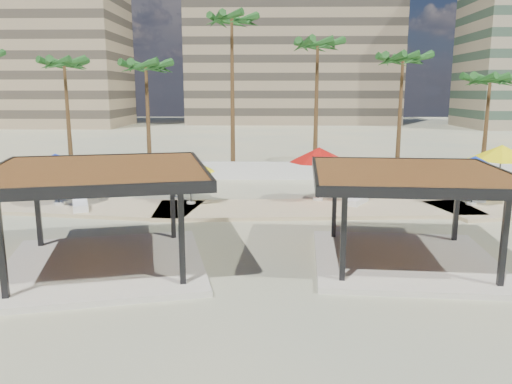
# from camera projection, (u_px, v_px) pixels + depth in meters

# --- Properties ---
(ground) EXTENTS (200.00, 200.00, 0.00)m
(ground) POSITION_uv_depth(u_px,v_px,m) (279.00, 255.00, 18.43)
(ground) COLOR #CBBB86
(ground) RESTS_ON ground
(promenade) EXTENTS (44.45, 7.97, 0.24)m
(promenade) POSITION_uv_depth(u_px,v_px,m) (314.00, 206.00, 25.88)
(promenade) COLOR #C6B284
(promenade) RESTS_ON ground
(boundary_wall) EXTENTS (56.00, 0.30, 1.20)m
(boundary_wall) POSITION_uv_depth(u_px,v_px,m) (274.00, 171.00, 33.99)
(boundary_wall) COLOR silver
(boundary_wall) RESTS_ON ground
(building_west) EXTENTS (34.00, 16.00, 32.40)m
(building_west) POSITION_uv_depth(u_px,v_px,m) (19.00, 34.00, 82.97)
(building_west) COLOR #937F60
(building_west) RESTS_ON ground
(building_mid) EXTENTS (38.00, 16.00, 30.40)m
(building_mid) POSITION_uv_depth(u_px,v_px,m) (292.00, 45.00, 91.92)
(building_mid) COLOR #847259
(building_mid) RESTS_ON ground
(pavilion_central) EXTENTS (6.97, 6.97, 3.30)m
(pavilion_central) POSITION_uv_depth(u_px,v_px,m) (408.00, 208.00, 17.19)
(pavilion_central) COLOR beige
(pavilion_central) RESTS_ON ground
(pavilion_west) EXTENTS (8.33, 8.33, 3.50)m
(pavilion_west) POSITION_uv_depth(u_px,v_px,m) (101.00, 209.00, 16.65)
(pavilion_west) COLOR beige
(pavilion_west) RESTS_ON ground
(umbrella_a) EXTENTS (3.05, 3.05, 2.67)m
(umbrella_a) POSITION_uv_depth(u_px,v_px,m) (56.00, 161.00, 25.21)
(umbrella_a) COLOR beige
(umbrella_a) RESTS_ON promenade
(umbrella_b) EXTENTS (2.96, 2.96, 2.33)m
(umbrella_b) POSITION_uv_depth(u_px,v_px,m) (190.00, 165.00, 25.59)
(umbrella_b) COLOR beige
(umbrella_b) RESTS_ON promenade
(umbrella_c) EXTENTS (3.55, 3.55, 2.85)m
(umbrella_c) POSITION_uv_depth(u_px,v_px,m) (319.00, 155.00, 26.29)
(umbrella_c) COLOR beige
(umbrella_c) RESTS_ON promenade
(umbrella_d) EXTENTS (3.20, 3.20, 2.53)m
(umbrella_d) POSITION_uv_depth(u_px,v_px,m) (475.00, 163.00, 25.29)
(umbrella_d) COLOR beige
(umbrella_d) RESTS_ON promenade
(umbrella_e) EXTENTS (4.31, 4.31, 2.94)m
(umbrella_e) POSITION_uv_depth(u_px,v_px,m) (502.00, 153.00, 26.62)
(umbrella_e) COLOR beige
(umbrella_e) RESTS_ON promenade
(umbrella_f) EXTENTS (2.90, 2.90, 2.28)m
(umbrella_f) POSITION_uv_depth(u_px,v_px,m) (174.00, 163.00, 26.73)
(umbrella_f) COLOR beige
(umbrella_f) RESTS_ON promenade
(lounger_a) EXTENTS (1.42, 2.21, 0.80)m
(lounger_a) POSITION_uv_depth(u_px,v_px,m) (80.00, 205.00, 24.88)
(lounger_a) COLOR white
(lounger_a) RESTS_ON promenade
(lounger_b) EXTENTS (1.53, 1.98, 0.73)m
(lounger_b) POSITION_uv_depth(u_px,v_px,m) (357.00, 200.00, 26.02)
(lounger_b) COLOR white
(lounger_b) RESTS_ON promenade
(lounger_d) EXTENTS (1.20, 2.28, 0.82)m
(lounger_d) POSITION_uv_depth(u_px,v_px,m) (476.00, 195.00, 27.17)
(lounger_d) COLOR white
(lounger_d) RESTS_ON promenade
(palm_b) EXTENTS (3.00, 3.00, 8.70)m
(palm_b) POSITION_uv_depth(u_px,v_px,m) (64.00, 68.00, 35.59)
(palm_b) COLOR brown
(palm_b) RESTS_ON ground
(palm_c) EXTENTS (3.00, 3.00, 8.48)m
(palm_c) POSITION_uv_depth(u_px,v_px,m) (146.00, 70.00, 34.90)
(palm_c) COLOR brown
(palm_c) RESTS_ON ground
(palm_d) EXTENTS (3.00, 3.00, 11.67)m
(palm_d) POSITION_uv_depth(u_px,v_px,m) (232.00, 27.00, 34.96)
(palm_d) COLOR brown
(palm_d) RESTS_ON ground
(palm_e) EXTENTS (3.00, 3.00, 9.94)m
(palm_e) POSITION_uv_depth(u_px,v_px,m) (318.00, 50.00, 34.65)
(palm_e) COLOR brown
(palm_e) RESTS_ON ground
(palm_f) EXTENTS (3.00, 3.00, 8.96)m
(palm_f) POSITION_uv_depth(u_px,v_px,m) (403.00, 64.00, 34.89)
(palm_f) COLOR brown
(palm_f) RESTS_ON ground
(palm_g) EXTENTS (3.00, 3.00, 7.54)m
(palm_g) POSITION_uv_depth(u_px,v_px,m) (490.00, 83.00, 34.63)
(palm_g) COLOR brown
(palm_g) RESTS_ON ground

